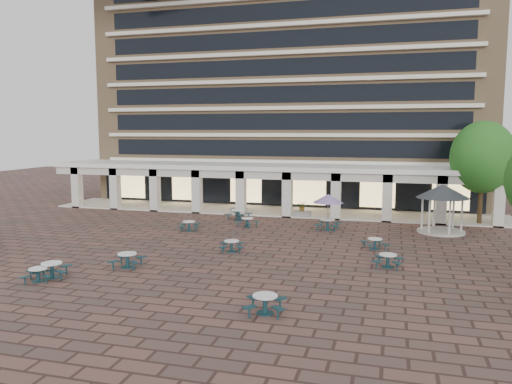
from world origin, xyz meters
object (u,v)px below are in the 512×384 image
picnic_table_0 (52,269)px  picnic_table_2 (265,302)px  planter_left (239,208)px  picnic_table_1 (38,273)px  planter_right (302,210)px  gazebo (442,197)px

picnic_table_0 → picnic_table_2: (11.83, -1.98, 0.00)m
picnic_table_0 → planter_left: (3.27, 21.54, 0.06)m
picnic_table_2 → planter_left: 25.03m
picnic_table_1 → planter_right: 24.17m
picnic_table_0 → planter_left: planter_left is taller
picnic_table_0 → picnic_table_2: picnic_table_2 is taller
planter_left → planter_right: (5.87, 0.00, 0.06)m
picnic_table_1 → planter_left: 22.55m
picnic_table_1 → picnic_table_2: size_ratio=0.96×
picnic_table_1 → picnic_table_2: (12.08, -1.25, 0.06)m
planter_left → planter_right: size_ratio=1.00×
picnic_table_1 → picnic_table_2: 12.14m
picnic_table_2 → picnic_table_0: bearing=162.3°
gazebo → planter_right: bearing=160.0°
picnic_table_1 → picnic_table_2: picnic_table_2 is taller
picnic_table_0 → planter_left: 21.79m
picnic_table_0 → planter_right: planter_right is taller
picnic_table_0 → picnic_table_2: bearing=-33.1°
picnic_table_1 → gazebo: gazebo is taller
picnic_table_2 → gazebo: gazebo is taller
picnic_table_1 → planter_left: bearing=56.3°
picnic_table_2 → planter_right: 23.67m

